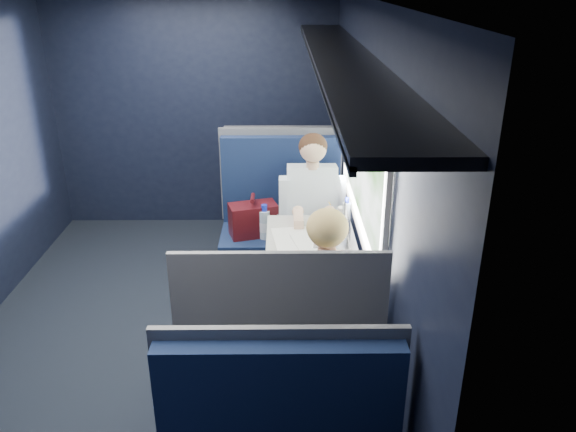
{
  "coord_description": "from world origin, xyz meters",
  "views": [
    {
      "loc": [
        0.87,
        -3.43,
        2.43
      ],
      "look_at": [
        0.9,
        0.0,
        0.95
      ],
      "focal_mm": 35.0,
      "sensor_mm": 36.0,
      "label": 1
    }
  ],
  "objects_px": {
    "seat_bay_near": "(279,232)",
    "woman": "(324,301)",
    "laptop": "(339,232)",
    "seat_row_front": "(281,194)",
    "man": "(312,208)",
    "seat_bay_far": "(281,365)",
    "table": "(307,254)",
    "cup": "(342,213)",
    "bottle_small": "(346,213)"
  },
  "relations": [
    {
      "from": "seat_bay_near",
      "to": "bottle_small",
      "type": "xyz_separation_m",
      "value": [
        0.49,
        -0.54,
        0.41
      ]
    },
    {
      "from": "table",
      "to": "man",
      "type": "height_order",
      "value": "man"
    },
    {
      "from": "seat_bay_far",
      "to": "cup",
      "type": "distance_m",
      "value": 1.44
    },
    {
      "from": "seat_bay_near",
      "to": "woman",
      "type": "relative_size",
      "value": 0.95
    },
    {
      "from": "seat_row_front",
      "to": "woman",
      "type": "bearing_deg",
      "value": -84.3
    },
    {
      "from": "man",
      "to": "seat_bay_far",
      "type": "bearing_deg",
      "value": -99.03
    },
    {
      "from": "man",
      "to": "laptop",
      "type": "height_order",
      "value": "man"
    },
    {
      "from": "table",
      "to": "seat_bay_far",
      "type": "height_order",
      "value": "seat_bay_far"
    },
    {
      "from": "cup",
      "to": "seat_bay_near",
      "type": "bearing_deg",
      "value": 137.97
    },
    {
      "from": "seat_row_front",
      "to": "cup",
      "type": "bearing_deg",
      "value": -71.24
    },
    {
      "from": "table",
      "to": "man",
      "type": "distance_m",
      "value": 0.7
    },
    {
      "from": "cup",
      "to": "man",
      "type": "bearing_deg",
      "value": 129.15
    },
    {
      "from": "table",
      "to": "seat_bay_far",
      "type": "distance_m",
      "value": 0.93
    },
    {
      "from": "table",
      "to": "bottle_small",
      "type": "distance_m",
      "value": 0.47
    },
    {
      "from": "laptop",
      "to": "cup",
      "type": "bearing_deg",
      "value": 80.91
    },
    {
      "from": "bottle_small",
      "to": "cup",
      "type": "relative_size",
      "value": 2.37
    },
    {
      "from": "table",
      "to": "seat_bay_near",
      "type": "relative_size",
      "value": 0.79
    },
    {
      "from": "table",
      "to": "cup",
      "type": "xyz_separation_m",
      "value": [
        0.28,
        0.44,
        0.12
      ]
    },
    {
      "from": "man",
      "to": "woman",
      "type": "distance_m",
      "value": 1.41
    },
    {
      "from": "seat_bay_near",
      "to": "woman",
      "type": "xyz_separation_m",
      "value": [
        0.26,
        -1.58,
        0.3
      ]
    },
    {
      "from": "seat_row_front",
      "to": "bottle_small",
      "type": "height_order",
      "value": "seat_row_front"
    },
    {
      "from": "seat_bay_far",
      "to": "seat_row_front",
      "type": "xyz_separation_m",
      "value": [
        0.0,
        2.67,
        -0.0
      ]
    },
    {
      "from": "seat_bay_far",
      "to": "woman",
      "type": "distance_m",
      "value": 0.43
    },
    {
      "from": "seat_bay_far",
      "to": "bottle_small",
      "type": "xyz_separation_m",
      "value": [
        0.48,
        1.2,
        0.42
      ]
    },
    {
      "from": "seat_bay_far",
      "to": "man",
      "type": "relative_size",
      "value": 0.95
    },
    {
      "from": "seat_bay_far",
      "to": "cup",
      "type": "relative_size",
      "value": 14.2
    },
    {
      "from": "seat_row_front",
      "to": "man",
      "type": "distance_m",
      "value": 1.17
    },
    {
      "from": "man",
      "to": "bottle_small",
      "type": "distance_m",
      "value": 0.45
    },
    {
      "from": "bottle_small",
      "to": "table",
      "type": "bearing_deg",
      "value": -132.55
    },
    {
      "from": "table",
      "to": "bottle_small",
      "type": "height_order",
      "value": "bottle_small"
    },
    {
      "from": "cup",
      "to": "table",
      "type": "bearing_deg",
      "value": -122.3
    },
    {
      "from": "seat_row_front",
      "to": "seat_bay_near",
      "type": "bearing_deg",
      "value": -90.88
    },
    {
      "from": "seat_row_front",
      "to": "laptop",
      "type": "height_order",
      "value": "seat_row_front"
    },
    {
      "from": "cup",
      "to": "laptop",
      "type": "bearing_deg",
      "value": -99.09
    },
    {
      "from": "man",
      "to": "woman",
      "type": "relative_size",
      "value": 1.0
    },
    {
      "from": "seat_bay_far",
      "to": "man",
      "type": "height_order",
      "value": "man"
    },
    {
      "from": "laptop",
      "to": "cup",
      "type": "relative_size",
      "value": 3.7
    },
    {
      "from": "seat_row_front",
      "to": "bottle_small",
      "type": "xyz_separation_m",
      "value": [
        0.48,
        -1.47,
        0.42
      ]
    },
    {
      "from": "laptop",
      "to": "seat_row_front",
      "type": "bearing_deg",
      "value": 102.89
    },
    {
      "from": "seat_bay_far",
      "to": "seat_bay_near",
      "type": "bearing_deg",
      "value": 90.47
    },
    {
      "from": "seat_bay_near",
      "to": "man",
      "type": "distance_m",
      "value": 0.43
    },
    {
      "from": "seat_bay_near",
      "to": "woman",
      "type": "height_order",
      "value": "woman"
    },
    {
      "from": "laptop",
      "to": "bottle_small",
      "type": "distance_m",
      "value": 0.28
    },
    {
      "from": "bottle_small",
      "to": "cup",
      "type": "height_order",
      "value": "bottle_small"
    },
    {
      "from": "seat_row_front",
      "to": "laptop",
      "type": "xyz_separation_m",
      "value": [
        0.4,
        -1.74,
        0.39
      ]
    },
    {
      "from": "seat_bay_far",
      "to": "laptop",
      "type": "height_order",
      "value": "seat_bay_far"
    },
    {
      "from": "seat_row_front",
      "to": "laptop",
      "type": "relative_size",
      "value": 3.53
    },
    {
      "from": "seat_bay_near",
      "to": "man",
      "type": "height_order",
      "value": "man"
    },
    {
      "from": "table",
      "to": "seat_row_front",
      "type": "distance_m",
      "value": 1.82
    },
    {
      "from": "seat_bay_near",
      "to": "laptop",
      "type": "distance_m",
      "value": 0.99
    }
  ]
}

